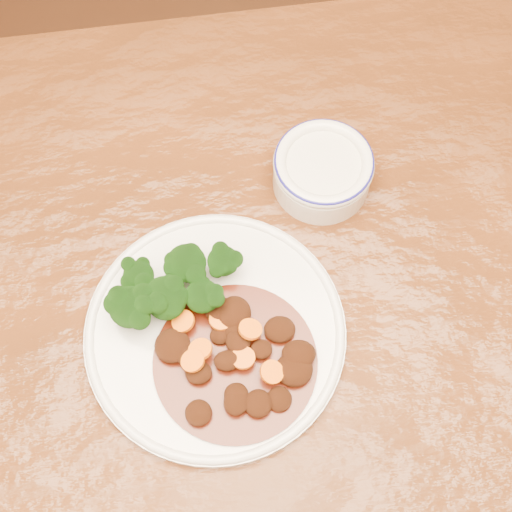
{
  "coord_description": "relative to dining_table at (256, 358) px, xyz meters",
  "views": [
    {
      "loc": [
        -0.0,
        -0.23,
        1.48
      ],
      "look_at": [
        0.0,
        0.09,
        0.77
      ],
      "focal_mm": 50.0,
      "sensor_mm": 36.0,
      "label": 1
    }
  ],
  "objects": [
    {
      "name": "mince_stew",
      "position": [
        -0.02,
        -0.03,
        0.1
      ],
      "size": [
        0.17,
        0.17,
        0.03
      ],
      "color": "#4C1408",
      "rests_on": "dinner_plate"
    },
    {
      "name": "broccoli_florets",
      "position": [
        -0.09,
        0.04,
        0.12
      ],
      "size": [
        0.13,
        0.09,
        0.05
      ],
      "color": "#5D8846",
      "rests_on": "dinner_plate"
    },
    {
      "name": "ground",
      "position": [
        -0.0,
        0.0,
        -0.67
      ],
      "size": [
        4.0,
        4.0,
        0.0
      ],
      "primitive_type": "plane",
      "color": "#4D2513",
      "rests_on": "ground"
    },
    {
      "name": "dip_bowl",
      "position": [
        0.08,
        0.19,
        0.11
      ],
      "size": [
        0.12,
        0.12,
        0.05
      ],
      "rotation": [
        0.0,
        0.0,
        0.32
      ],
      "color": "silver",
      "rests_on": "dining_table"
    },
    {
      "name": "dining_table",
      "position": [
        0.0,
        0.0,
        0.0
      ],
      "size": [
        1.6,
        1.09,
        0.75
      ],
      "rotation": [
        0.0,
        0.0,
        0.13
      ],
      "color": "#56290F",
      "rests_on": "ground"
    },
    {
      "name": "dinner_plate",
      "position": [
        -0.04,
        0.0,
        0.09
      ],
      "size": [
        0.28,
        0.28,
        0.02
      ],
      "rotation": [
        0.0,
        0.0,
        -0.35
      ],
      "color": "silver",
      "rests_on": "dining_table"
    }
  ]
}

